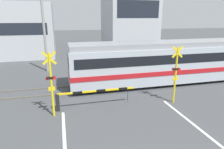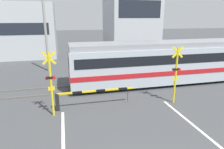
{
  "view_description": "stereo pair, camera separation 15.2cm",
  "coord_description": "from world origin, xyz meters",
  "px_view_note": "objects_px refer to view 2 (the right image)",
  "views": [
    {
      "loc": [
        -2.89,
        -2.9,
        4.9
      ],
      "look_at": [
        0.0,
        8.25,
        1.6
      ],
      "focal_mm": 32.0,
      "sensor_mm": 36.0,
      "label": 1
    },
    {
      "loc": [
        -2.74,
        -2.94,
        4.9
      ],
      "look_at": [
        0.0,
        8.25,
        1.6
      ],
      "focal_mm": 32.0,
      "sensor_mm": 36.0,
      "label": 2
    }
  ],
  "objects_px": {
    "crossing_signal_right": "(176,72)",
    "crossing_signal_left": "(51,81)",
    "crossing_barrier_far": "(118,66)",
    "commuter_train": "(166,61)",
    "crossing_barrier_near": "(81,96)",
    "pedestrian": "(87,61)"
  },
  "relations": [
    {
      "from": "crossing_barrier_near",
      "to": "crossing_signal_right",
      "type": "height_order",
      "value": "crossing_signal_right"
    },
    {
      "from": "commuter_train",
      "to": "crossing_barrier_far",
      "type": "height_order",
      "value": "commuter_train"
    },
    {
      "from": "pedestrian",
      "to": "crossing_barrier_near",
      "type": "bearing_deg",
      "value": -98.91
    },
    {
      "from": "crossing_signal_right",
      "to": "crossing_signal_left",
      "type": "bearing_deg",
      "value": 180.0
    },
    {
      "from": "crossing_barrier_far",
      "to": "crossing_signal_right",
      "type": "distance_m",
      "value": 7.16
    },
    {
      "from": "crossing_barrier_far",
      "to": "crossing_signal_left",
      "type": "distance_m",
      "value": 8.84
    },
    {
      "from": "crossing_barrier_far",
      "to": "pedestrian",
      "type": "height_order",
      "value": "pedestrian"
    },
    {
      "from": "pedestrian",
      "to": "crossing_signal_right",
      "type": "bearing_deg",
      "value": -64.48
    },
    {
      "from": "crossing_signal_right",
      "to": "pedestrian",
      "type": "distance_m",
      "value": 9.63
    },
    {
      "from": "commuter_train",
      "to": "crossing_signal_left",
      "type": "height_order",
      "value": "crossing_signal_left"
    },
    {
      "from": "crossing_signal_right",
      "to": "crossing_barrier_near",
      "type": "bearing_deg",
      "value": 174.22
    },
    {
      "from": "commuter_train",
      "to": "pedestrian",
      "type": "bearing_deg",
      "value": 137.56
    },
    {
      "from": "commuter_train",
      "to": "crossing_signal_left",
      "type": "bearing_deg",
      "value": -156.0
    },
    {
      "from": "crossing_signal_left",
      "to": "crossing_signal_right",
      "type": "height_order",
      "value": "same"
    },
    {
      "from": "crossing_barrier_near",
      "to": "crossing_signal_left",
      "type": "xyz_separation_m",
      "value": [
        -1.5,
        -0.55,
        1.12
      ]
    },
    {
      "from": "crossing_barrier_near",
      "to": "pedestrian",
      "type": "height_order",
      "value": "pedestrian"
    },
    {
      "from": "commuter_train",
      "to": "crossing_signal_right",
      "type": "height_order",
      "value": "crossing_signal_right"
    },
    {
      "from": "crossing_signal_left",
      "to": "pedestrian",
      "type": "bearing_deg",
      "value": 72.25
    },
    {
      "from": "crossing_barrier_near",
      "to": "crossing_barrier_far",
      "type": "relative_size",
      "value": 1.0
    },
    {
      "from": "commuter_train",
      "to": "crossing_barrier_near",
      "type": "bearing_deg",
      "value": -155.15
    },
    {
      "from": "crossing_signal_left",
      "to": "pedestrian",
      "type": "xyz_separation_m",
      "value": [
        2.77,
        8.65,
        -0.94
      ]
    },
    {
      "from": "crossing_signal_right",
      "to": "pedestrian",
      "type": "xyz_separation_m",
      "value": [
        -4.13,
        8.65,
        -0.94
      ]
    }
  ]
}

